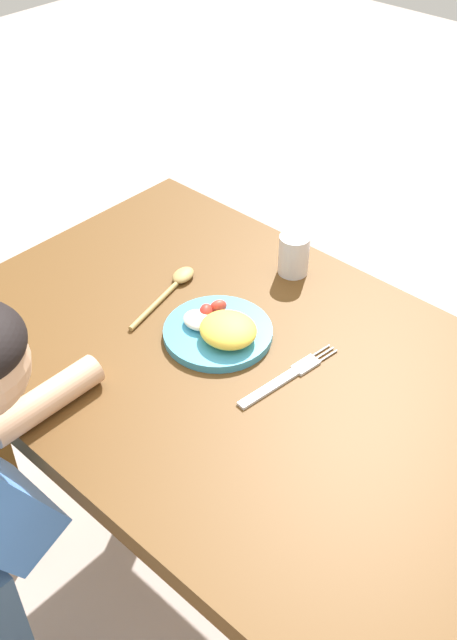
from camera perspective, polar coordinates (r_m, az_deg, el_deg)
The scene contains 6 objects.
ground_plane at distance 1.85m, azimuth 1.76°, elevation -20.46°, with size 8.00×8.00×0.00m, color #B2A096.
dining_table at distance 1.34m, azimuth 2.29°, elevation -7.28°, with size 1.21×0.74×0.72m.
plate at distance 1.32m, azimuth -0.66°, elevation -0.76°, with size 0.20×0.20×0.06m.
fork at distance 1.26m, azimuth 4.45°, elevation -4.51°, with size 0.05×0.22×0.01m.
spoon at distance 1.45m, azimuth -4.21°, elevation 2.80°, with size 0.07×0.21×0.02m.
drinking_cup at distance 1.48m, azimuth 5.10°, elevation 5.09°, with size 0.06×0.06×0.08m, color silver.
Camera 1 is at (0.58, -0.71, 1.61)m, focal length 41.15 mm.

